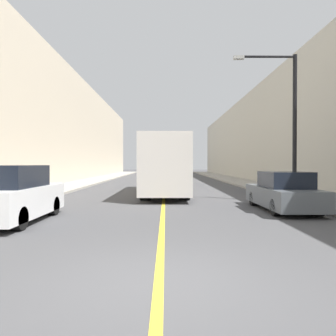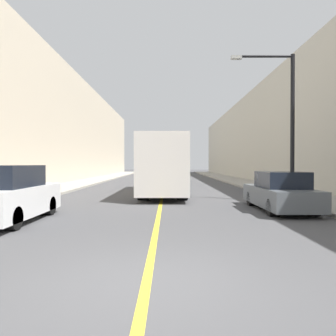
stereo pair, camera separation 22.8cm
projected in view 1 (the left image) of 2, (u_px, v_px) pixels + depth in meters
ground_plane at (159, 283)px, 5.16m from camera, size 200.00×200.00×0.00m
sidewalk_left at (94, 180)px, 35.10m from camera, size 3.14×72.00×0.15m
sidewalk_right at (235, 180)px, 35.20m from camera, size 3.14×72.00×0.15m
building_row_left at (61, 128)px, 35.01m from camera, size 4.00×72.00×11.39m
building_row_right at (269, 136)px, 35.17m from camera, size 4.00×72.00×9.70m
road_center_line at (165, 181)px, 35.15m from camera, size 0.16×72.00×0.01m
bus at (165, 165)px, 20.14m from camera, size 2.56×10.58×3.37m
parked_suv_left at (10, 196)px, 10.47m from camera, size 2.01×4.48×1.83m
car_right_near at (283, 193)px, 13.13m from camera, size 1.81×4.77×1.56m
street_lamp_right at (288, 115)px, 15.75m from camera, size 3.06×0.24×6.97m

